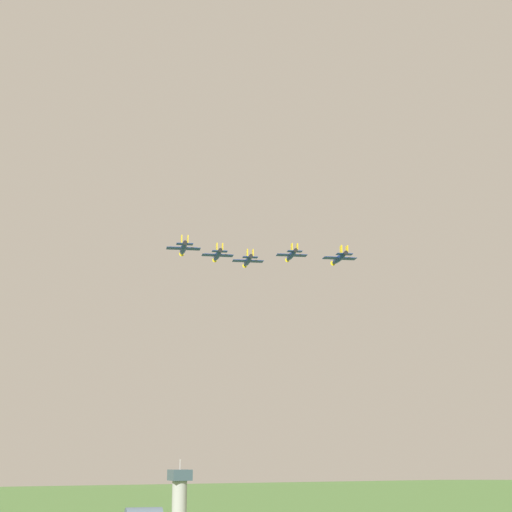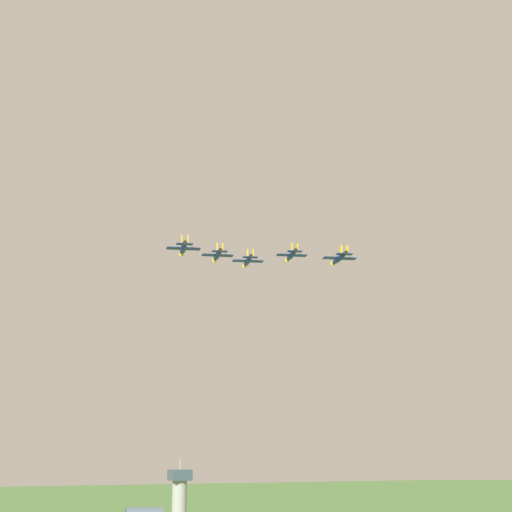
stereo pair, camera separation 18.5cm
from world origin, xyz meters
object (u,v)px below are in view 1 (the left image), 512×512
Objects in this scene: control_tower at (179,512)px; jet_left_outer at (183,249)px; jet_right_wingman at (291,255)px; jet_right_outer at (339,258)px; jet_left_wingman at (217,255)px; jet_lead at (248,261)px.

jet_left_outer is (5.23, -2.15, 78.77)m from control_tower.
jet_right_outer is (17.25, 8.36, -3.85)m from jet_right_wingman.
jet_right_outer is at bearing -111.61° from jet_left_wingman.
jet_right_outer is at bearing 68.95° from control_tower.
jet_right_wingman reaches higher than jet_right_outer.
jet_left_wingman reaches higher than jet_right_outer.
jet_right_wingman is (6.23, 24.04, 0.98)m from jet_left_wingman.
control_tower is at bearing 127.53° from jet_left_wingman.
jet_right_wingman is 0.96× the size of jet_right_outer.
control_tower is 91.85m from jet_right_outer.
jet_left_wingman is 24.85m from jet_right_wingman.
jet_left_wingman is 0.97× the size of jet_right_outer.
jet_left_outer is 49.68m from jet_right_outer.
jet_right_wingman is 19.55m from jet_right_outer.
jet_lead is at bearing 39.66° from jet_right_outer.
jet_right_wingman is at bearing 39.66° from jet_right_outer.
jet_right_wingman reaches higher than jet_left_outer.
jet_left_wingman is (11.03, -15.68, -1.75)m from jet_lead.
jet_right_outer is at bearing -89.24° from jet_left_outer.
jet_right_outer is (12.45, 48.08, -1.21)m from jet_left_outer.
jet_right_outer is (34.51, 16.71, -4.61)m from jet_lead.
jet_left_outer is at bearing -22.37° from control_tower.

